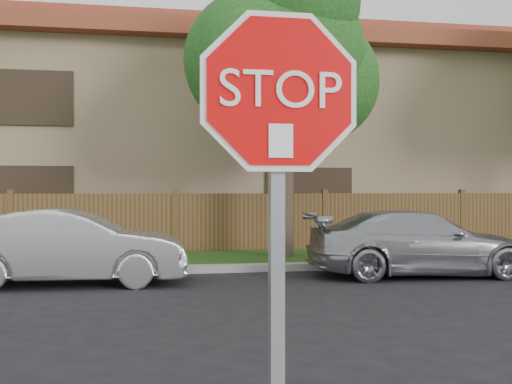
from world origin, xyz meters
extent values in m
cube|color=gray|center=(0.00, 8.15, 0.07)|extent=(70.00, 0.30, 0.15)
cube|color=#1E4714|center=(0.00, 9.80, 0.06)|extent=(70.00, 3.00, 0.12)
cube|color=#4C371B|center=(0.00, 11.40, 0.80)|extent=(70.00, 0.12, 1.60)
cube|color=tan|center=(0.00, 17.00, 3.00)|extent=(34.00, 8.00, 6.00)
cube|color=brown|center=(0.00, 17.00, 6.25)|extent=(35.20, 9.20, 0.50)
cube|color=brown|center=(0.00, 17.00, 6.85)|extent=(33.00, 5.50, 0.70)
cylinder|color=#382B21|center=(2.50, 9.70, 1.96)|extent=(0.44, 0.44, 3.92)
sphere|color=#154416|center=(2.50, 9.70, 4.90)|extent=(3.80, 3.80, 3.80)
sphere|color=#154416|center=(3.40, 10.00, 4.34)|extent=(3.00, 3.00, 3.00)
sphere|color=#154416|center=(1.70, 9.30, 4.62)|extent=(3.20, 3.20, 3.20)
sphere|color=#154416|center=(2.70, 9.10, 5.95)|extent=(2.80, 2.80, 2.80)
cube|color=gray|center=(-0.08, -1.44, 1.25)|extent=(0.07, 0.06, 2.30)
cylinder|color=white|center=(-0.08, -1.50, 2.15)|extent=(1.01, 0.02, 1.01)
cylinder|color=red|center=(-0.08, -1.51, 2.15)|extent=(0.93, 0.02, 0.93)
cube|color=white|center=(-0.08, -1.53, 1.93)|extent=(0.11, 0.00, 0.15)
imported|color=silver|center=(-2.02, 6.99, 0.68)|extent=(4.16, 1.61, 1.35)
imported|color=#A1A2A8|center=(4.61, 6.95, 0.64)|extent=(4.56, 2.12, 1.29)
camera|label=1|loc=(-0.65, -4.11, 1.72)|focal=42.00mm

